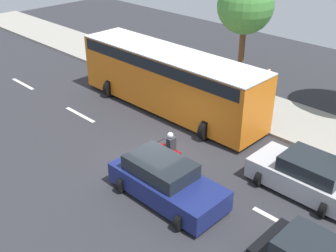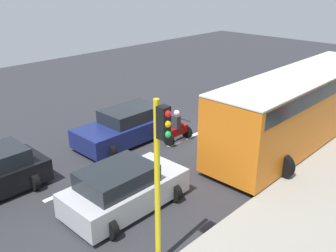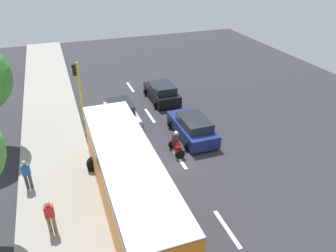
{
  "view_description": "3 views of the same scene",
  "coord_description": "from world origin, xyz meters",
  "px_view_note": "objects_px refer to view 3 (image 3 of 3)",
  "views": [
    {
      "loc": [
        -10.7,
        -10.95,
        9.77
      ],
      "look_at": [
        0.37,
        -0.08,
        1.47
      ],
      "focal_mm": 44.65,
      "sensor_mm": 36.0,
      "label": 1
    },
    {
      "loc": [
        10.38,
        -12.05,
        7.04
      ],
      "look_at": [
        -0.21,
        -1.0,
        0.86
      ],
      "focal_mm": 40.4,
      "sensor_mm": 36.0,
      "label": 2
    },
    {
      "loc": [
        6.18,
        15.3,
        11.28
      ],
      "look_at": [
        0.17,
        -1.46,
        1.49
      ],
      "focal_mm": 35.31,
      "sensor_mm": 36.0,
      "label": 3
    }
  ],
  "objects_px": {
    "pedestrian_by_tree": "(27,174)",
    "traffic_light_corner": "(78,85)",
    "car_dark_blue": "(192,127)",
    "pedestrian_near_signal": "(50,216)",
    "motorcycle": "(176,144)",
    "car_black": "(162,92)",
    "car_silver": "(122,114)",
    "city_bus": "(129,177)"
  },
  "relations": [
    {
      "from": "car_dark_blue",
      "to": "car_black",
      "type": "relative_size",
      "value": 1.08
    },
    {
      "from": "city_bus",
      "to": "motorcycle",
      "type": "bearing_deg",
      "value": -135.59
    },
    {
      "from": "car_dark_blue",
      "to": "pedestrian_by_tree",
      "type": "height_order",
      "value": "pedestrian_by_tree"
    },
    {
      "from": "city_bus",
      "to": "pedestrian_by_tree",
      "type": "distance_m",
      "value": 5.6
    },
    {
      "from": "pedestrian_near_signal",
      "to": "pedestrian_by_tree",
      "type": "distance_m",
      "value": 3.66
    },
    {
      "from": "car_black",
      "to": "traffic_light_corner",
      "type": "height_order",
      "value": "traffic_light_corner"
    },
    {
      "from": "motorcycle",
      "to": "pedestrian_near_signal",
      "type": "relative_size",
      "value": 0.91
    },
    {
      "from": "city_bus",
      "to": "pedestrian_by_tree",
      "type": "relative_size",
      "value": 6.51
    },
    {
      "from": "pedestrian_near_signal",
      "to": "car_silver",
      "type": "bearing_deg",
      "value": -119.48
    },
    {
      "from": "car_black",
      "to": "traffic_light_corner",
      "type": "bearing_deg",
      "value": 14.99
    },
    {
      "from": "car_black",
      "to": "city_bus",
      "type": "xyz_separation_m",
      "value": [
        5.55,
        11.5,
        1.13
      ]
    },
    {
      "from": "car_black",
      "to": "pedestrian_near_signal",
      "type": "relative_size",
      "value": 2.48
    },
    {
      "from": "car_dark_blue",
      "to": "pedestrian_near_signal",
      "type": "height_order",
      "value": "pedestrian_near_signal"
    },
    {
      "from": "car_black",
      "to": "city_bus",
      "type": "distance_m",
      "value": 12.81
    },
    {
      "from": "pedestrian_by_tree",
      "to": "motorcycle",
      "type": "bearing_deg",
      "value": -175.5
    },
    {
      "from": "motorcycle",
      "to": "city_bus",
      "type": "bearing_deg",
      "value": 44.41
    },
    {
      "from": "city_bus",
      "to": "pedestrian_near_signal",
      "type": "height_order",
      "value": "city_bus"
    },
    {
      "from": "motorcycle",
      "to": "pedestrian_near_signal",
      "type": "distance_m",
      "value": 8.54
    },
    {
      "from": "pedestrian_by_tree",
      "to": "traffic_light_corner",
      "type": "distance_m",
      "value": 7.76
    },
    {
      "from": "car_dark_blue",
      "to": "motorcycle",
      "type": "bearing_deg",
      "value": 41.23
    },
    {
      "from": "city_bus",
      "to": "car_dark_blue",
      "type": "bearing_deg",
      "value": -136.54
    },
    {
      "from": "car_silver",
      "to": "motorcycle",
      "type": "distance_m",
      "value": 5.47
    },
    {
      "from": "car_silver",
      "to": "city_bus",
      "type": "height_order",
      "value": "city_bus"
    },
    {
      "from": "pedestrian_by_tree",
      "to": "car_dark_blue",
      "type": "bearing_deg",
      "value": -167.91
    },
    {
      "from": "car_black",
      "to": "traffic_light_corner",
      "type": "xyz_separation_m",
      "value": [
        6.61,
        1.77,
        2.22
      ]
    },
    {
      "from": "pedestrian_by_tree",
      "to": "traffic_light_corner",
      "type": "relative_size",
      "value": 0.38
    },
    {
      "from": "car_dark_blue",
      "to": "car_silver",
      "type": "bearing_deg",
      "value": -41.15
    },
    {
      "from": "motorcycle",
      "to": "pedestrian_by_tree",
      "type": "height_order",
      "value": "pedestrian_by_tree"
    },
    {
      "from": "city_bus",
      "to": "car_black",
      "type": "bearing_deg",
      "value": -115.75
    },
    {
      "from": "city_bus",
      "to": "pedestrian_by_tree",
      "type": "xyz_separation_m",
      "value": [
        4.61,
        -3.08,
        -0.79
      ]
    },
    {
      "from": "pedestrian_by_tree",
      "to": "traffic_light_corner",
      "type": "height_order",
      "value": "traffic_light_corner"
    },
    {
      "from": "car_silver",
      "to": "pedestrian_by_tree",
      "type": "bearing_deg",
      "value": 42.45
    },
    {
      "from": "car_black",
      "to": "pedestrian_near_signal",
      "type": "height_order",
      "value": "pedestrian_near_signal"
    },
    {
      "from": "car_dark_blue",
      "to": "pedestrian_near_signal",
      "type": "relative_size",
      "value": 2.69
    },
    {
      "from": "city_bus",
      "to": "traffic_light_corner",
      "type": "relative_size",
      "value": 2.44
    },
    {
      "from": "car_dark_blue",
      "to": "car_black",
      "type": "xyz_separation_m",
      "value": [
        0.0,
        -6.24,
        -0.0
      ]
    },
    {
      "from": "car_black",
      "to": "pedestrian_near_signal",
      "type": "bearing_deg",
      "value": 52.49
    },
    {
      "from": "motorcycle",
      "to": "pedestrian_near_signal",
      "type": "bearing_deg",
      "value": 29.36
    },
    {
      "from": "car_silver",
      "to": "car_black",
      "type": "distance_m",
      "value": 4.84
    },
    {
      "from": "pedestrian_near_signal",
      "to": "pedestrian_by_tree",
      "type": "bearing_deg",
      "value": -74.23
    },
    {
      "from": "motorcycle",
      "to": "car_silver",
      "type": "bearing_deg",
      "value": -65.71
    },
    {
      "from": "car_silver",
      "to": "pedestrian_near_signal",
      "type": "distance_m",
      "value": 10.54
    }
  ]
}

